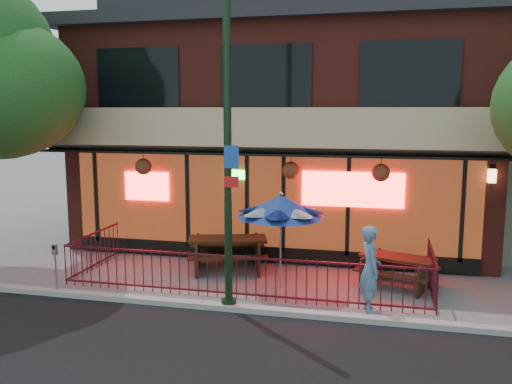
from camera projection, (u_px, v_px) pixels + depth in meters
ground at (234, 302)px, 11.74m from camera, size 80.00×80.00×0.00m
curb at (228, 307)px, 11.25m from camera, size 80.00×0.25×0.12m
restaurant_building at (291, 110)px, 17.96m from camera, size 12.96×9.49×8.05m
patio_fence at (240, 267)px, 12.13m from camera, size 8.44×2.62×1.00m
street_light at (228, 159)px, 10.88m from camera, size 0.43×0.32×7.00m
picnic_table_left at (228, 249)px, 14.00m from camera, size 2.36×2.04×0.86m
picnic_table_right at (397, 266)px, 12.71m from camera, size 2.05×1.81×0.73m
patio_umbrella at (281, 206)px, 12.35m from camera, size 2.00×1.99×2.28m
pedestrian at (370, 269)px, 11.05m from camera, size 0.60×0.75×1.81m
parking_meter_near at (55, 261)px, 12.07m from camera, size 0.11×0.10×1.17m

